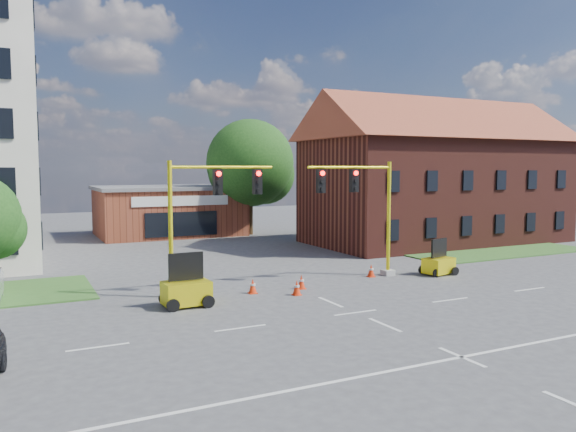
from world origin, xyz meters
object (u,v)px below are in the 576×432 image
object	(u,v)px
signal_mast_east	(364,205)
trailer_west	(186,290)
pickup_white	(360,238)
signal_mast_west	(206,210)
trailer_east	(439,264)

from	to	relation	value
signal_mast_east	trailer_west	size ratio (longest dim) A/B	2.82
trailer_west	pickup_white	distance (m)	20.22
trailer_west	pickup_white	size ratio (longest dim) A/B	0.44
signal_mast_west	trailer_west	size ratio (longest dim) A/B	2.82
signal_mast_east	trailer_east	distance (m)	5.52
pickup_white	trailer_east	bearing A→B (deg)	-171.51
trailer_east	pickup_white	world-z (taller)	trailer_east
signal_mast_west	trailer_east	size ratio (longest dim) A/B	3.26
signal_mast_east	pickup_white	world-z (taller)	signal_mast_east
signal_mast_west	pickup_white	distance (m)	18.17
signal_mast_west	signal_mast_east	bearing A→B (deg)	0.00
signal_mast_west	pickup_white	bearing A→B (deg)	33.08
signal_mast_west	pickup_white	world-z (taller)	signal_mast_west
signal_mast_west	signal_mast_east	distance (m)	8.71
trailer_east	pickup_white	bearing A→B (deg)	65.62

